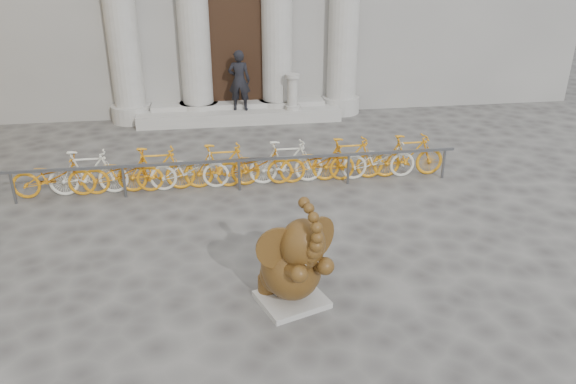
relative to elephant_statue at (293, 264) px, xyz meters
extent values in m
plane|color=#474442|center=(-0.15, 0.01, -0.68)|extent=(80.00, 80.00, 0.00)
cube|color=black|center=(-0.15, 9.93, 1.62)|extent=(2.40, 0.16, 4.00)
cube|color=#A8A59E|center=(-0.15, 9.41, -0.50)|extent=(6.00, 1.20, 0.36)
cube|color=#A8A59E|center=(-0.01, 0.03, -0.64)|extent=(1.17, 1.11, 0.09)
ellipsoid|color=black|center=(-0.08, 0.22, -0.31)|extent=(1.00, 0.97, 0.60)
ellipsoid|color=black|center=(-0.02, 0.05, -0.04)|extent=(1.23, 1.37, 0.98)
cylinder|color=black|center=(-0.36, 0.26, -0.47)|extent=(0.36, 0.36, 0.24)
cylinder|color=black|center=(0.12, 0.42, -0.47)|extent=(0.36, 0.36, 0.24)
cylinder|color=black|center=(-0.09, -0.38, 0.14)|extent=(0.40, 0.61, 0.37)
cylinder|color=black|center=(0.30, -0.24, 0.14)|extent=(0.40, 0.61, 0.37)
ellipsoid|color=black|center=(0.10, -0.27, 0.48)|extent=(0.80, 0.78, 0.75)
cylinder|color=black|center=(-0.24, -0.27, 0.44)|extent=(0.64, 0.06, 0.64)
cylinder|color=black|center=(0.36, -0.06, 0.44)|extent=(0.54, 0.43, 0.64)
cone|color=beige|center=(0.05, -0.49, 0.33)|extent=(0.18, 0.21, 0.10)
cone|color=beige|center=(0.27, -0.41, 0.33)|extent=(0.08, 0.22, 0.10)
cube|color=slate|center=(-0.51, 4.28, 0.02)|extent=(9.69, 0.06, 0.06)
cylinder|color=slate|center=(-5.15, 4.28, -0.33)|extent=(0.06, 0.06, 0.70)
cylinder|color=slate|center=(-2.93, 4.28, -0.33)|extent=(0.06, 0.06, 0.70)
cylinder|color=slate|center=(-0.51, 4.28, -0.33)|extent=(0.06, 0.06, 0.70)
cylinder|color=slate|center=(1.92, 4.28, -0.33)|extent=(0.06, 0.06, 0.70)
cylinder|color=slate|center=(4.14, 4.28, -0.33)|extent=(0.06, 0.06, 0.70)
imported|color=orange|center=(-4.40, 4.53, -0.18)|extent=(1.70, 0.50, 1.00)
imported|color=silver|center=(-3.69, 4.53, -0.18)|extent=(1.66, 0.47, 1.00)
imported|color=orange|center=(-2.98, 4.53, -0.18)|extent=(1.70, 0.50, 1.00)
imported|color=orange|center=(-2.28, 4.53, -0.18)|extent=(1.66, 0.47, 1.00)
imported|color=silver|center=(-1.57, 4.53, -0.18)|extent=(1.70, 0.50, 1.00)
imported|color=orange|center=(-0.86, 4.53, -0.18)|extent=(1.66, 0.47, 1.00)
imported|color=orange|center=(-0.15, 4.53, -0.18)|extent=(1.70, 0.50, 1.00)
imported|color=silver|center=(0.56, 4.53, -0.18)|extent=(1.66, 0.47, 1.00)
imported|color=orange|center=(1.26, 4.53, -0.18)|extent=(1.70, 0.50, 1.00)
imported|color=orange|center=(1.97, 4.53, -0.18)|extent=(1.66, 0.47, 1.00)
imported|color=silver|center=(2.68, 4.53, -0.18)|extent=(1.70, 0.50, 1.00)
imported|color=orange|center=(3.39, 4.53, -0.18)|extent=(1.66, 0.47, 1.00)
imported|color=black|center=(-0.13, 9.29, 0.56)|extent=(0.70, 0.52, 1.76)
cylinder|color=#A8A59E|center=(1.41, 9.11, -0.26)|extent=(0.43, 0.43, 0.13)
cylinder|color=#A8A59E|center=(1.41, 9.11, 0.16)|extent=(0.30, 0.30, 0.97)
cylinder|color=#A8A59E|center=(1.41, 9.11, 0.68)|extent=(0.43, 0.43, 0.11)
camera|label=1|loc=(-1.10, -6.94, 4.37)|focal=35.00mm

